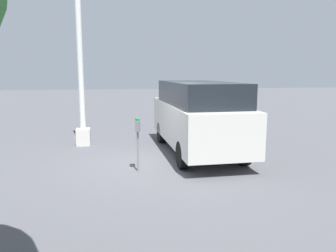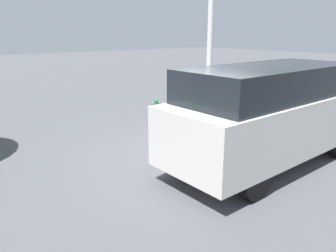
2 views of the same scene
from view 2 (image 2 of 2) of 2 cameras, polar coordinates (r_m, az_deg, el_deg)
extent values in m
plane|color=#4C4C51|center=(7.62, 3.39, -5.22)|extent=(80.00, 80.00, 0.00)
cylinder|color=gray|center=(7.51, -2.06, -1.52)|extent=(0.05, 0.05, 0.99)
cube|color=slate|center=(7.35, -2.10, 3.12)|extent=(0.22, 0.14, 0.26)
sphere|color=#14662D|center=(7.32, -2.12, 4.28)|extent=(0.11, 0.11, 0.11)
cube|color=beige|center=(10.74, 6.92, 2.56)|extent=(0.44, 0.44, 0.55)
cylinder|color=silver|center=(10.46, 7.51, 19.03)|extent=(0.18, 0.18, 5.55)
cube|color=beige|center=(7.27, 17.47, 0.56)|extent=(5.11, 1.89, 1.13)
cube|color=black|center=(6.99, 17.50, 7.37)|extent=(4.09, 1.73, 0.64)
cube|color=orange|center=(9.76, 22.52, 1.41)|extent=(0.08, 0.12, 0.20)
cylinder|color=black|center=(9.12, 18.49, -0.13)|extent=(0.70, 0.23, 0.70)
cylinder|color=black|center=(6.77, 3.85, -4.87)|extent=(0.70, 0.23, 0.70)
cylinder|color=black|center=(5.80, 14.91, -9.12)|extent=(0.70, 0.23, 0.70)
camera|label=1|loc=(7.27, -67.02, 3.22)|focal=35.00mm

